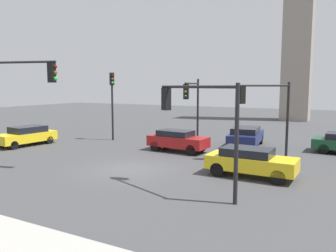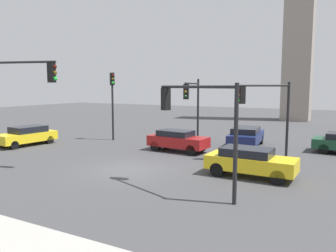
{
  "view_description": "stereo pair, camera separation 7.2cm",
  "coord_description": "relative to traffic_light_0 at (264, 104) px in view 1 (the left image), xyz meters",
  "views": [
    {
      "loc": [
        10.1,
        -14.47,
        4.41
      ],
      "look_at": [
        -0.04,
        4.49,
        1.84
      ],
      "focal_mm": 36.01,
      "sensor_mm": 36.0,
      "label": 1
    },
    {
      "loc": [
        10.16,
        -14.44,
        4.41
      ],
      "look_at": [
        -0.04,
        4.49,
        1.84
      ],
      "focal_mm": 36.01,
      "sensor_mm": 36.0,
      "label": 2
    }
  ],
  "objects": [
    {
      "name": "traffic_light_0",
      "position": [
        0.0,
        0.0,
        0.0
      ],
      "size": [
        2.55,
        2.58,
        4.64
      ],
      "rotation": [
        0.0,
        0.0,
        -2.35
      ],
      "color": "black",
      "rests_on": "ground_plane"
    },
    {
      "name": "skyline_tower",
      "position": [
        -1.62,
        25.84,
        8.46
      ],
      "size": [
        3.41,
        3.41,
        23.6
      ],
      "primitive_type": "cube",
      "color": "gray",
      "rests_on": "ground_plane"
    },
    {
      "name": "traffic_light_4",
      "position": [
        -1.12,
        -7.57,
        -0.01
      ],
      "size": [
        4.05,
        1.67,
        4.53
      ],
      "rotation": [
        0.0,
        0.0,
        2.78
      ],
      "color": "black",
      "rests_on": "ground_plane"
    },
    {
      "name": "ground_plane",
      "position": [
        -5.74,
        -5.78,
        -3.34
      ],
      "size": [
        106.58,
        106.58,
        0.0
      ],
      "primitive_type": "plane",
      "color": "#424244"
    },
    {
      "name": "car_1",
      "position": [
        -5.65,
        -0.16,
        -2.57
      ],
      "size": [
        4.15,
        1.93,
        1.43
      ],
      "rotation": [
        0.0,
        0.0,
        -0.07
      ],
      "color": "maroon",
      "rests_on": "ground_plane"
    },
    {
      "name": "car_4",
      "position": [
        -2.05,
        3.77,
        -2.56
      ],
      "size": [
        2.43,
        4.8,
        1.45
      ],
      "rotation": [
        0.0,
        0.0,
        1.67
      ],
      "color": "navy",
      "rests_on": "ground_plane"
    },
    {
      "name": "traffic_light_3",
      "position": [
        -12.46,
        1.65,
        0.45
      ],
      "size": [
        0.48,
        0.45,
        5.46
      ],
      "rotation": [
        0.0,
        0.0,
        -0.68
      ],
      "color": "black",
      "rests_on": "ground_plane"
    },
    {
      "name": "car_3",
      "position": [
        -16.66,
        -3.35,
        -2.6
      ],
      "size": [
        2.32,
        4.44,
        1.42
      ],
      "rotation": [
        0.0,
        0.0,
        -1.69
      ],
      "color": "yellow",
      "rests_on": "ground_plane"
    },
    {
      "name": "traffic_light_2",
      "position": [
        -10.97,
        -8.32,
        0.88
      ],
      "size": [
        4.05,
        1.29,
        5.98
      ],
      "rotation": [
        0.0,
        0.0,
        0.27
      ],
      "color": "black",
      "rests_on": "ground_plane"
    },
    {
      "name": "traffic_light_1",
      "position": [
        -5.49,
        1.87,
        0.16
      ],
      "size": [
        1.05,
        4.19,
        4.94
      ],
      "rotation": [
        0.0,
        0.0,
        -1.37
      ],
      "color": "black",
      "rests_on": "ground_plane"
    },
    {
      "name": "car_2",
      "position": [
        0.33,
        -4.2,
        -2.58
      ],
      "size": [
        4.29,
        1.86,
        1.42
      ],
      "rotation": [
        0.0,
        0.0,
        -0.03
      ],
      "color": "yellow",
      "rests_on": "ground_plane"
    }
  ]
}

